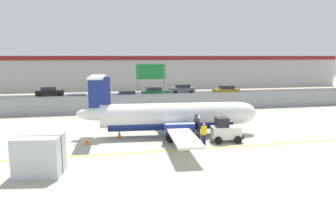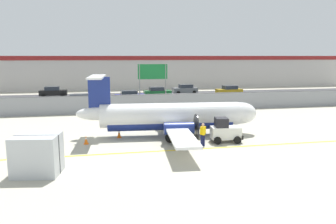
{
  "view_description": "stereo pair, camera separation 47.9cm",
  "coord_description": "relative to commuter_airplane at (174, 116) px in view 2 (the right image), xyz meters",
  "views": [
    {
      "loc": [
        -6.0,
        -19.3,
        6.44
      ],
      "look_at": [
        -0.21,
        7.22,
        1.8
      ],
      "focal_mm": 35.0,
      "sensor_mm": 36.0,
      "label": 1
    },
    {
      "loc": [
        -5.53,
        -19.39,
        6.44
      ],
      "look_at": [
        -0.21,
        7.22,
        1.8
      ],
      "focal_mm": 35.0,
      "sensor_mm": 36.0,
      "label": 2
    }
  ],
  "objects": [
    {
      "name": "parked_car_0",
      "position": [
        -13.33,
        28.66,
        -0.71
      ],
      "size": [
        4.26,
        2.12,
        1.58
      ],
      "rotation": [
        0.0,
        0.0,
        0.03
      ],
      "color": "black",
      "rests_on": "parking_lot_strip"
    },
    {
      "name": "traffic_cone_near_left",
      "position": [
        -4.43,
        0.21,
        -1.29
      ],
      "size": [
        0.36,
        0.36,
        0.64
      ],
      "color": "orange",
      "rests_on": "ground"
    },
    {
      "name": "traffic_cone_near_right",
      "position": [
        3.21,
        2.92,
        -1.29
      ],
      "size": [
        0.36,
        0.36,
        0.64
      ],
      "color": "orange",
      "rests_on": "ground"
    },
    {
      "name": "baggage_tug",
      "position": [
        3.37,
        -2.77,
        -0.75
      ],
      "size": [
        2.43,
        1.59,
        1.88
      ],
      "rotation": [
        0.0,
        0.0,
        -0.11
      ],
      "color": "silver",
      "rests_on": "ground"
    },
    {
      "name": "parked_car_2",
      "position": [
        -1.89,
        20.15,
        -0.71
      ],
      "size": [
        4.3,
        2.22,
        1.58
      ],
      "rotation": [
        0.0,
        0.0,
        0.06
      ],
      "color": "navy",
      "rests_on": "parking_lot_strip"
    },
    {
      "name": "parked_car_1",
      "position": [
        -8.48,
        17.15,
        -0.71
      ],
      "size": [
        4.28,
        2.17,
        1.58
      ],
      "rotation": [
        0.0,
        0.0,
        0.05
      ],
      "color": "navy",
      "rests_on": "parking_lot_strip"
    },
    {
      "name": "parked_car_3",
      "position": [
        2.77,
        24.73,
        -0.71
      ],
      "size": [
        4.27,
        2.14,
        1.58
      ],
      "rotation": [
        0.0,
        0.0,
        0.04
      ],
      "color": "#19662D",
      "rests_on": "parking_lot_strip"
    },
    {
      "name": "parking_lot_strip",
      "position": [
        -0.05,
        23.3,
        -1.54
      ],
      "size": [
        98.0,
        17.0,
        0.12
      ],
      "color": "#38383A",
      "rests_on": "ground"
    },
    {
      "name": "highway_sign",
      "position": [
        0.38,
        13.65,
        2.54
      ],
      "size": [
        3.6,
        0.14,
        5.5
      ],
      "color": "slate",
      "rests_on": "ground"
    },
    {
      "name": "cargo_container",
      "position": [
        -9.24,
        -7.22,
        -0.5
      ],
      "size": [
        2.68,
        2.34,
        2.2
      ],
      "rotation": [
        0.0,
        0.0,
        -0.15
      ],
      "color": "#B7BCC1",
      "rests_on": "ground"
    },
    {
      "name": "parked_car_4",
      "position": [
        8.19,
        28.37,
        -0.71
      ],
      "size": [
        4.29,
        2.19,
        1.58
      ],
      "rotation": [
        0.0,
        0.0,
        3.2
      ],
      "color": "slate",
      "rests_on": "parking_lot_strip"
    },
    {
      "name": "ground_plane",
      "position": [
        -0.05,
        -4.2,
        -1.6
      ],
      "size": [
        140.0,
        140.0,
        0.01
      ],
      "color": "#B2AD99"
    },
    {
      "name": "parked_car_5",
      "position": [
        14.71,
        24.75,
        -0.71
      ],
      "size": [
        4.31,
        2.24,
        1.58
      ],
      "rotation": [
        0.0,
        0.0,
        3.21
      ],
      "color": "#B28C19",
      "rests_on": "parking_lot_strip"
    },
    {
      "name": "commuter_airplane",
      "position": [
        0.0,
        0.0,
        0.0
      ],
      "size": [
        14.78,
        16.08,
        4.92
      ],
      "rotation": [
        0.0,
        0.0,
        -0.08
      ],
      "color": "white",
      "rests_on": "ground"
    },
    {
      "name": "perimeter_fence",
      "position": [
        -0.05,
        11.8,
        -0.49
      ],
      "size": [
        98.0,
        0.1,
        2.1
      ],
      "color": "gray",
      "rests_on": "ground"
    },
    {
      "name": "ground_crew_worker",
      "position": [
        1.38,
        -3.58,
        -0.65
      ],
      "size": [
        0.54,
        0.44,
        1.7
      ],
      "rotation": [
        0.0,
        0.0,
        5.1
      ],
      "color": "#191E4C",
      "rests_on": "ground"
    },
    {
      "name": "traffic_cone_far_left",
      "position": [
        -6.93,
        -1.31,
        -1.29
      ],
      "size": [
        0.36,
        0.36,
        0.64
      ],
      "color": "orange",
      "rests_on": "ground"
    },
    {
      "name": "background_building",
      "position": [
        -0.05,
        41.79,
        1.66
      ],
      "size": [
        91.0,
        8.1,
        6.5
      ],
      "color": "#BCB7B2",
      "rests_on": "ground"
    }
  ]
}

